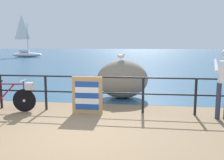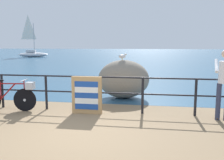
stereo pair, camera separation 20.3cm
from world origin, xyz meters
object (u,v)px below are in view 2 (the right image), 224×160
Objects in this scene: person_at_railing at (224,81)px; folded_deckchair_stack at (87,95)px; bicycle at (12,95)px; breakwater_boulder_main at (124,79)px; sailboat at (33,52)px; seagull at (122,56)px.

folded_deckchair_stack is (-3.54, 0.03, -0.47)m from person_at_railing.
folded_deckchair_stack is at bearing 99.94° from person_at_railing.
bicycle is 3.73m from breakwater_boulder_main.
bicycle is 31.15m from sailboat.
bicycle is 5.27× the size of seagull.
bicycle is at bearing -177.84° from folded_deckchair_stack.
seagull is 0.05× the size of sailboat.
folded_deckchair_stack is 3.23× the size of seagull.
person_at_railing is at bearing -64.38° from sailboat.
breakwater_boulder_main is 0.29× the size of sailboat.
seagull is at bearing 62.57° from person_at_railing.
breakwater_boulder_main is (-2.77, 2.21, -0.31)m from person_at_railing.
folded_deckchair_stack is at bearing -140.67° from seagull.
seagull reaches higher than folded_deckchair_stack.
sailboat reaches higher than folded_deckchair_stack.
person_at_railing is 3.60m from seagull.
folded_deckchair_stack is 0.17× the size of sailboat.
folded_deckchair_stack is at bearing -109.41° from breakwater_boulder_main.
breakwater_boulder_main is at bearing 70.59° from folded_deckchair_stack.
sailboat is (-16.46, 25.80, 0.03)m from breakwater_boulder_main.
bicycle is 5.76m from person_at_railing.
bicycle is 0.95× the size of person_at_railing.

